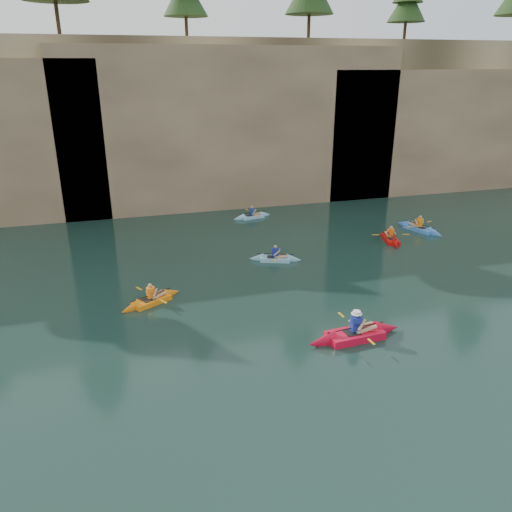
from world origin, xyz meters
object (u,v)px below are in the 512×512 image
object	(u,v)px
main_kayaker	(355,334)
kayaker_ltblue_near	(275,258)
kayaker_orange	(151,300)
kayaker_red_far	(390,239)

from	to	relation	value
main_kayaker	kayaker_ltblue_near	bearing A→B (deg)	88.65
kayaker_orange	main_kayaker	bearing A→B (deg)	-65.34
main_kayaker	kayaker_red_far	distance (m)	12.06
kayaker_orange	kayaker_ltblue_near	bearing A→B (deg)	-3.56
main_kayaker	kayaker_ltblue_near	distance (m)	8.55
kayaker_ltblue_near	kayaker_red_far	distance (m)	7.67
main_kayaker	kayaker_red_far	size ratio (longest dim) A/B	1.25
main_kayaker	kayaker_red_far	world-z (taller)	main_kayaker
kayaker_ltblue_near	kayaker_red_far	xyz separation A→B (m)	(7.58, 1.16, 0.00)
kayaker_orange	kayaker_red_far	distance (m)	15.06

